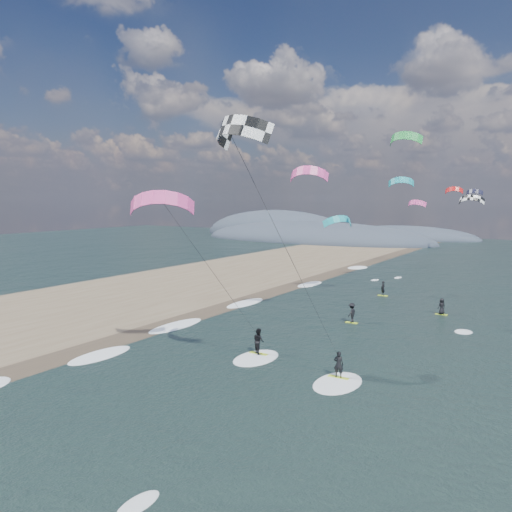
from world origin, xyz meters
The scene contains 9 objects.
ground centered at (0.00, 0.00, 0.00)m, with size 260.00×260.00×0.00m, color black.
sand_strip centered at (-24.00, 10.00, 0.00)m, with size 26.00×240.00×0.00m, color brown.
wet_sand_strip centered at (-12.00, 10.00, 0.00)m, with size 3.00×240.00×0.00m, color #382D23.
coastal_hills centered at (-44.84, 107.86, 0.00)m, with size 80.00×41.00×15.00m.
kitesurfer_near_a centered at (2.60, 5.96, 11.76)m, with size 7.80×8.94×15.70m.
kitesurfer_near_b centered at (-3.30, 7.87, 7.84)m, with size 7.23×9.16×12.20m.
far_kitesurfers centered at (2.47, 28.43, 0.86)m, with size 8.79×14.48×1.79m.
bg_kite_field centered at (-0.61, 51.24, 12.20)m, with size 13.05×70.92×9.57m.
shoreline_surf centered at (-10.80, 14.75, 0.00)m, with size 2.40×79.40×0.11m.
Camera 1 is at (17.37, -16.67, 10.96)m, focal length 35.00 mm.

